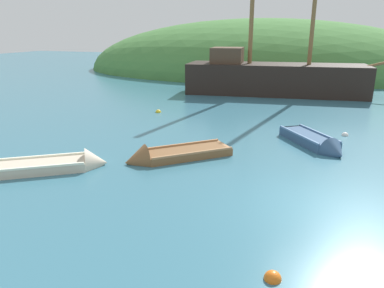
{
  "coord_description": "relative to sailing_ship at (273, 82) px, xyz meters",
  "views": [
    {
      "loc": [
        -0.42,
        -9.44,
        4.44
      ],
      "look_at": [
        -4.64,
        3.08,
        0.33
      ],
      "focal_mm": 34.28,
      "sensor_mm": 36.0,
      "label": 1
    }
  ],
  "objects": [
    {
      "name": "buoy_orange",
      "position": [
        2.52,
        -21.1,
        -0.88
      ],
      "size": [
        0.33,
        0.33,
        0.33
      ],
      "primitive_type": "sphere",
      "color": "orange",
      "rests_on": "ground"
    },
    {
      "name": "buoy_yellow",
      "position": [
        -5.34,
        -8.42,
        -0.88
      ],
      "size": [
        0.32,
        0.32,
        0.32
      ],
      "primitive_type": "sphere",
      "color": "yellow",
      "rests_on": "ground"
    },
    {
      "name": "sailing_ship",
      "position": [
        0.0,
        0.0,
        0.0
      ],
      "size": [
        15.27,
        4.79,
        13.76
      ],
      "rotation": [
        0.0,
        0.0,
        0.1
      ],
      "color": "black",
      "rests_on": "ground"
    },
    {
      "name": "shore_hill",
      "position": [
        -3.14,
        14.46,
        -0.88
      ],
      "size": [
        40.11,
        22.58,
        11.36
      ],
      "primitive_type": "ellipsoid",
      "color": "#477F3D",
      "rests_on": "ground"
    },
    {
      "name": "buoy_white",
      "position": [
        4.38,
        -10.18,
        -0.88
      ],
      "size": [
        0.3,
        0.3,
        0.3
      ],
      "primitive_type": "sphere",
      "color": "white",
      "rests_on": "ground"
    },
    {
      "name": "rowboat_center",
      "position": [
        -1.84,
        -15.51,
        -0.8
      ],
      "size": [
        3.68,
        3.47,
        1.14
      ],
      "rotation": [
        0.0,
        0.0,
        3.87
      ],
      "color": "brown",
      "rests_on": "ground"
    },
    {
      "name": "ground_plane",
      "position": [
        3.36,
        -17.61,
        -0.88
      ],
      "size": [
        120.0,
        120.0,
        0.0
      ],
      "primitive_type": "plane",
      "color": "teal"
    },
    {
      "name": "rowboat_outer_left",
      "position": [
        3.18,
        -12.27,
        -0.76
      ],
      "size": [
        2.88,
        3.51,
        0.99
      ],
      "rotation": [
        0.0,
        0.0,
        5.32
      ],
      "color": "#335175",
      "rests_on": "ground"
    },
    {
      "name": "rowboat_portside",
      "position": [
        -4.87,
        -17.56,
        -0.79
      ],
      "size": [
        3.6,
        2.92,
        1.1
      ],
      "rotation": [
        0.0,
        0.0,
        0.59
      ],
      "color": "beige",
      "rests_on": "ground"
    }
  ]
}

